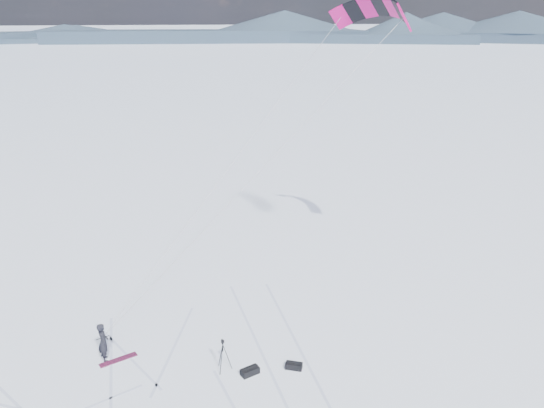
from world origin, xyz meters
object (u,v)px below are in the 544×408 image
object	(u,v)px
gear_bag_a	(250,371)
gear_bag_b	(294,366)
snowboard	(118,360)
snowkiter	(105,360)
tripod	(223,351)

from	to	relation	value
gear_bag_a	gear_bag_b	distance (m)	1.88
snowboard	gear_bag_a	world-z (taller)	gear_bag_a
snowkiter	snowboard	size ratio (longest dim) A/B	1.09
gear_bag_a	gear_bag_b	size ratio (longest dim) A/B	1.09
snowkiter	gear_bag_b	distance (m)	8.17
tripod	gear_bag_a	size ratio (longest dim) A/B	1.70
snowkiter	tripod	xyz separation A→B (m)	(4.81, -2.06, 0.92)
snowkiter	snowboard	bearing A→B (deg)	-121.03
snowboard	gear_bag_b	distance (m)	7.60
gear_bag_a	gear_bag_b	xyz separation A→B (m)	(1.88, -0.13, -0.01)
snowkiter	snowboard	xyz separation A→B (m)	(0.54, -0.20, 0.02)
gear_bag_a	snowkiter	bearing A→B (deg)	137.54
tripod	gear_bag_b	distance (m)	3.07
tripod	gear_bag_a	bearing A→B (deg)	-25.87
gear_bag_b	snowkiter	bearing A→B (deg)	-170.96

